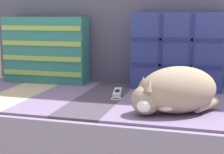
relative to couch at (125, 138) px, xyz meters
The scene contains 6 objects.
couch is the anchor object (origin of this frame).
sofa_backrest 0.57m from the couch, 90.00° to the left, with size 1.69×0.14×0.46m.
throw_pillow_quilted 0.51m from the couch, 45.54° to the left, with size 0.45×0.14×0.38m.
throw_pillow_striped 0.67m from the couch, 156.61° to the left, with size 0.47×0.14×0.36m.
sleeping_cat 0.45m from the couch, 43.66° to the right, with size 0.36×0.32×0.18m.
game_remote_far 0.22m from the couch, 166.10° to the left, with size 0.08×0.20×0.02m.
Camera 1 is at (0.36, -1.40, 0.78)m, focal length 55.00 mm.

